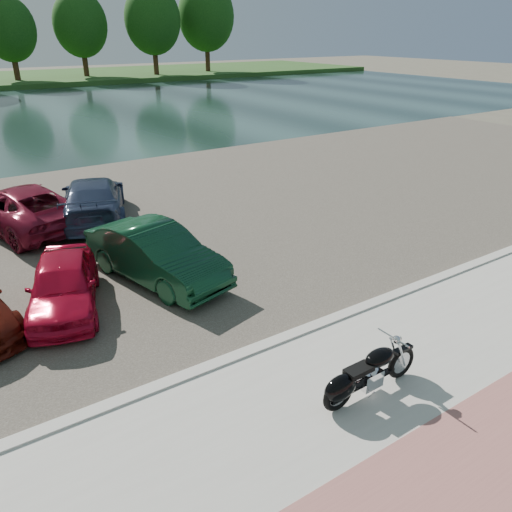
% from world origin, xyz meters
% --- Properties ---
extents(ground, '(200.00, 200.00, 0.00)m').
position_xyz_m(ground, '(0.00, 0.00, 0.00)').
color(ground, '#595447').
rests_on(ground, ground).
extents(promenade, '(60.00, 6.00, 0.10)m').
position_xyz_m(promenade, '(0.00, -1.00, 0.05)').
color(promenade, beige).
rests_on(promenade, ground).
extents(pink_path, '(60.00, 2.00, 0.01)m').
position_xyz_m(pink_path, '(0.00, -2.50, 0.10)').
color(pink_path, '#A05D5A').
rests_on(pink_path, promenade).
extents(kerb, '(60.00, 0.30, 0.14)m').
position_xyz_m(kerb, '(0.00, 2.00, 0.07)').
color(kerb, beige).
rests_on(kerb, ground).
extents(parking_lot, '(60.00, 18.00, 0.04)m').
position_xyz_m(parking_lot, '(0.00, 11.00, 0.02)').
color(parking_lot, '#3F3B33').
rests_on(parking_lot, ground).
extents(river, '(120.00, 40.00, 0.00)m').
position_xyz_m(river, '(0.00, 40.00, 0.00)').
color(river, '#1A2E2B').
rests_on(river, ground).
extents(motorcycle, '(2.33, 0.75, 1.05)m').
position_xyz_m(motorcycle, '(0.10, -0.35, 0.56)').
color(motorcycle, black).
rests_on(motorcycle, promenade).
extents(car_4, '(2.66, 4.17, 1.32)m').
position_xyz_m(car_4, '(-3.59, 6.12, 0.70)').
color(car_4, '#B60C2B').
rests_on(car_4, parking_lot).
extents(car_5, '(2.74, 4.85, 1.51)m').
position_xyz_m(car_5, '(-1.07, 6.35, 0.80)').
color(car_5, '#103B23').
rests_on(car_5, parking_lot).
extents(car_10, '(3.90, 5.95, 1.52)m').
position_xyz_m(car_10, '(-3.36, 12.54, 0.80)').
color(car_10, maroon).
rests_on(car_10, parking_lot).
extents(car_11, '(3.73, 5.71, 1.54)m').
position_xyz_m(car_11, '(-1.03, 12.06, 0.81)').
color(car_11, navy).
rests_on(car_11, parking_lot).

